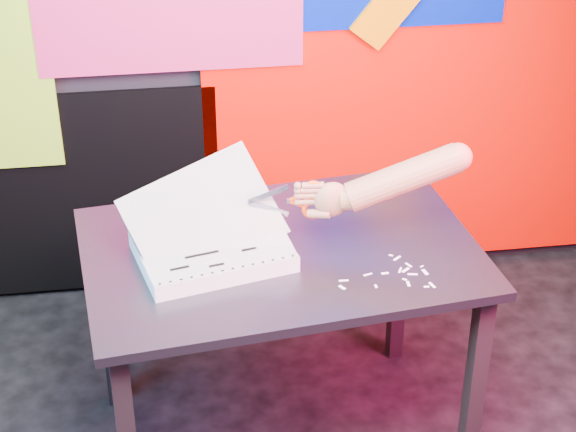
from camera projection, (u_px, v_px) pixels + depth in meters
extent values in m
cube|color=#F50800|center=(411.00, 81.00, 3.66)|extent=(1.60, 0.02, 1.60)
cube|color=black|center=(50.00, 197.00, 3.70)|extent=(1.30, 0.02, 0.85)
cube|color=black|center=(107.00, 317.00, 3.19)|extent=(0.06, 0.06, 0.72)
cube|color=black|center=(474.00, 391.00, 2.87)|extent=(0.06, 0.06, 0.72)
cube|color=black|center=(399.00, 273.00, 3.41)|extent=(0.06, 0.06, 0.72)
cube|color=#2A2A31|center=(280.00, 252.00, 2.84)|extent=(1.23, 0.89, 0.03)
cube|color=silver|center=(213.00, 251.00, 2.77)|extent=(0.48, 0.40, 0.05)
cube|color=white|center=(212.00, 244.00, 2.75)|extent=(0.48, 0.39, 0.00)
cube|color=white|center=(212.00, 243.00, 2.75)|extent=(0.47, 0.38, 0.13)
cube|color=white|center=(208.00, 233.00, 2.75)|extent=(0.49, 0.36, 0.22)
cube|color=white|center=(203.00, 216.00, 2.74)|extent=(0.50, 0.31, 0.31)
cylinder|color=black|center=(160.00, 284.00, 2.58)|extent=(0.01, 0.01, 0.00)
cylinder|color=black|center=(170.00, 282.00, 2.59)|extent=(0.01, 0.01, 0.00)
cylinder|color=black|center=(181.00, 279.00, 2.60)|extent=(0.01, 0.01, 0.00)
cylinder|color=black|center=(192.00, 277.00, 2.61)|extent=(0.01, 0.01, 0.00)
cylinder|color=black|center=(202.00, 275.00, 2.62)|extent=(0.01, 0.01, 0.00)
cylinder|color=black|center=(212.00, 273.00, 2.63)|extent=(0.01, 0.01, 0.00)
cylinder|color=black|center=(223.00, 271.00, 2.64)|extent=(0.01, 0.01, 0.00)
cylinder|color=black|center=(233.00, 268.00, 2.64)|extent=(0.01, 0.01, 0.00)
cylinder|color=black|center=(243.00, 266.00, 2.65)|extent=(0.01, 0.01, 0.00)
cylinder|color=black|center=(253.00, 264.00, 2.66)|extent=(0.01, 0.01, 0.00)
cylinder|color=black|center=(263.00, 262.00, 2.67)|extent=(0.01, 0.01, 0.00)
cylinder|color=black|center=(273.00, 260.00, 2.68)|extent=(0.01, 0.01, 0.00)
cylinder|color=black|center=(283.00, 258.00, 2.69)|extent=(0.01, 0.01, 0.00)
cylinder|color=black|center=(293.00, 256.00, 2.70)|extent=(0.01, 0.01, 0.00)
cylinder|color=black|center=(135.00, 232.00, 2.81)|extent=(0.01, 0.01, 0.00)
cylinder|color=black|center=(145.00, 230.00, 2.82)|extent=(0.01, 0.01, 0.00)
cylinder|color=black|center=(155.00, 228.00, 2.83)|extent=(0.01, 0.01, 0.00)
cylinder|color=black|center=(164.00, 226.00, 2.84)|extent=(0.01, 0.01, 0.00)
cylinder|color=black|center=(174.00, 225.00, 2.85)|extent=(0.01, 0.01, 0.00)
cylinder|color=black|center=(184.00, 223.00, 2.85)|extent=(0.01, 0.01, 0.00)
cylinder|color=black|center=(193.00, 221.00, 2.86)|extent=(0.01, 0.01, 0.00)
cylinder|color=black|center=(203.00, 219.00, 2.87)|extent=(0.01, 0.01, 0.00)
cylinder|color=black|center=(212.00, 217.00, 2.88)|extent=(0.01, 0.01, 0.00)
cylinder|color=black|center=(222.00, 215.00, 2.89)|extent=(0.01, 0.01, 0.00)
cylinder|color=black|center=(231.00, 214.00, 2.90)|extent=(0.01, 0.01, 0.00)
cylinder|color=black|center=(240.00, 212.00, 2.91)|extent=(0.01, 0.01, 0.00)
cylinder|color=black|center=(249.00, 210.00, 2.92)|extent=(0.01, 0.01, 0.00)
cylinder|color=black|center=(258.00, 208.00, 2.93)|extent=(0.01, 0.01, 0.00)
cube|color=black|center=(174.00, 241.00, 2.77)|extent=(0.08, 0.03, 0.00)
cube|color=black|center=(216.00, 236.00, 2.79)|extent=(0.06, 0.02, 0.00)
cube|color=black|center=(202.00, 254.00, 2.70)|extent=(0.10, 0.03, 0.00)
cube|color=black|center=(249.00, 249.00, 2.73)|extent=(0.05, 0.02, 0.00)
cube|color=black|center=(180.00, 268.00, 2.65)|extent=(0.06, 0.02, 0.00)
cube|color=black|center=(221.00, 225.00, 2.84)|extent=(0.07, 0.03, 0.00)
cube|color=black|center=(217.00, 265.00, 2.66)|extent=(0.05, 0.02, 0.00)
cube|color=#9BA3B7|center=(268.00, 194.00, 2.75)|extent=(0.12, 0.01, 0.06)
cube|color=#9BA3B7|center=(268.00, 208.00, 2.78)|extent=(0.12, 0.01, 0.06)
cylinder|color=#9BA3B7|center=(288.00, 201.00, 2.77)|extent=(0.01, 0.01, 0.01)
cube|color=#EC3D07|center=(295.00, 203.00, 2.77)|extent=(0.05, 0.01, 0.03)
cube|color=#EC3D07|center=(295.00, 198.00, 2.76)|extent=(0.05, 0.01, 0.03)
torus|color=#EC3D07|center=(313.00, 191.00, 2.75)|extent=(0.07, 0.02, 0.06)
torus|color=#EC3D07|center=(313.00, 209.00, 2.79)|extent=(0.07, 0.02, 0.06)
ellipsoid|color=#A07354|center=(332.00, 200.00, 2.77)|extent=(0.11, 0.06, 0.11)
cylinder|color=#A07354|center=(313.00, 201.00, 2.77)|extent=(0.08, 0.03, 0.02)
cylinder|color=#A07354|center=(313.00, 195.00, 2.76)|extent=(0.08, 0.03, 0.02)
cylinder|color=#A07354|center=(313.00, 190.00, 2.75)|extent=(0.07, 0.03, 0.02)
cylinder|color=#A07354|center=(313.00, 185.00, 2.75)|extent=(0.06, 0.03, 0.02)
cylinder|color=#A07354|center=(319.00, 214.00, 2.78)|extent=(0.07, 0.05, 0.03)
cylinder|color=#A07354|center=(350.00, 198.00, 2.77)|extent=(0.07, 0.08, 0.07)
cylinder|color=#A07354|center=(403.00, 178.00, 2.75)|extent=(0.34, 0.12, 0.21)
sphere|color=#A07354|center=(458.00, 157.00, 2.73)|extent=(0.08, 0.08, 0.08)
cube|color=silver|center=(391.00, 255.00, 2.79)|extent=(0.01, 0.01, 0.00)
cube|color=silver|center=(342.00, 287.00, 2.65)|extent=(0.02, 0.02, 0.00)
cube|color=silver|center=(425.00, 272.00, 2.72)|extent=(0.02, 0.03, 0.00)
cube|color=silver|center=(400.00, 270.00, 2.73)|extent=(0.02, 0.03, 0.00)
cube|color=silver|center=(368.00, 274.00, 2.71)|extent=(0.03, 0.01, 0.00)
cube|color=silver|center=(422.00, 266.00, 2.74)|extent=(0.01, 0.01, 0.00)
cube|color=silver|center=(376.00, 286.00, 2.66)|extent=(0.01, 0.02, 0.00)
cube|color=silver|center=(385.00, 273.00, 2.71)|extent=(0.02, 0.01, 0.00)
cube|color=silver|center=(408.00, 284.00, 2.67)|extent=(0.01, 0.02, 0.00)
cube|color=silver|center=(406.00, 270.00, 2.73)|extent=(0.03, 0.02, 0.00)
cube|color=silver|center=(344.00, 281.00, 2.68)|extent=(0.03, 0.01, 0.00)
cube|color=silver|center=(413.00, 274.00, 2.71)|extent=(0.03, 0.01, 0.00)
cube|color=silver|center=(409.00, 265.00, 2.75)|extent=(0.02, 0.02, 0.00)
cube|color=silver|center=(426.00, 287.00, 2.66)|extent=(0.02, 0.01, 0.00)
cube|color=silver|center=(405.00, 279.00, 2.69)|extent=(0.01, 0.01, 0.00)
cube|color=silver|center=(397.00, 258.00, 2.78)|extent=(0.03, 0.03, 0.00)
cube|color=silver|center=(432.00, 285.00, 2.66)|extent=(0.02, 0.03, 0.00)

